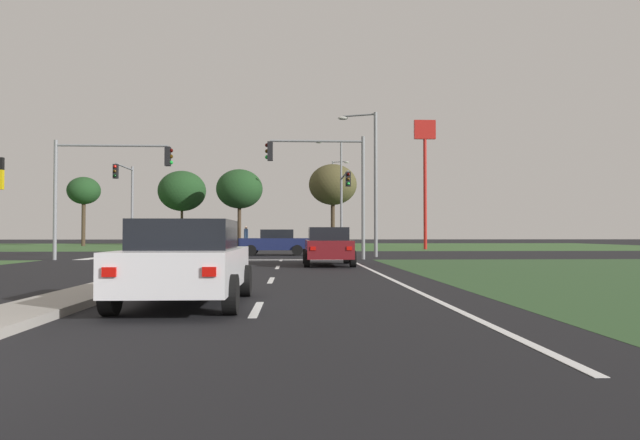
{
  "coord_description": "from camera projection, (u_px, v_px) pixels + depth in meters",
  "views": [
    {
      "loc": [
        4.13,
        -4.9,
        1.27
      ],
      "look_at": [
        5.67,
        28.85,
        2.11
      ],
      "focal_mm": 31.79,
      "sensor_mm": 36.0,
      "label": 1
    }
  ],
  "objects": [
    {
      "name": "treeline_third",
      "position": [
        239.0,
        189.0,
        59.92
      ],
      "size": [
        4.9,
        4.9,
        8.14
      ],
      "color": "#423323",
      "rests_on": "ground"
    },
    {
      "name": "grass_verge_far_left",
      "position": [
        5.0,
        246.0,
        57.94
      ],
      "size": [
        35.0,
        35.0,
        0.01
      ],
      "primitive_type": "cube",
      "color": "#385B2D",
      "rests_on": "ground"
    },
    {
      "name": "traffic_signal_far_right",
      "position": [
        344.0,
        196.0,
        39.59
      ],
      "size": [
        0.32,
        5.63,
        5.59
      ],
      "color": "gray",
      "rests_on": "ground"
    },
    {
      "name": "car_white_fourth",
      "position": [
        187.0,
        261.0,
        10.16
      ],
      "size": [
        2.09,
        4.2,
        1.52
      ],
      "color": "silver",
      "rests_on": "ground"
    },
    {
      "name": "treeline_fourth",
      "position": [
        333.0,
        185.0,
        61.27
      ],
      "size": [
        5.2,
        5.2,
        8.85
      ],
      "color": "#423323",
      "rests_on": "ground"
    },
    {
      "name": "fastfood_pole_sign",
      "position": [
        425.0,
        154.0,
        47.54
      ],
      "size": [
        1.8,
        0.4,
        10.86
      ],
      "color": "red",
      "rests_on": "ground"
    },
    {
      "name": "traffic_signal_near_left",
      "position": [
        99.0,
        176.0,
        27.89
      ],
      "size": [
        5.81,
        0.32,
        5.9
      ],
      "color": "gray",
      "rests_on": "ground"
    },
    {
      "name": "edge_line_right",
      "position": [
        385.0,
        276.0,
        16.97
      ],
      "size": [
        0.14,
        24.0,
        0.01
      ],
      "primitive_type": "cube",
      "color": "silver",
      "rests_on": "ground"
    },
    {
      "name": "crosswalk_bar_second",
      "position": [
        112.0,
        259.0,
        29.2
      ],
      "size": [
        0.7,
        2.8,
        0.01
      ],
      "primitive_type": "cube",
      "color": "silver",
      "rests_on": "ground"
    },
    {
      "name": "car_navy_third",
      "position": [
        275.0,
        242.0,
        34.05
      ],
      "size": [
        4.28,
        1.98,
        1.54
      ],
      "rotation": [
        0.0,
        0.0,
        1.57
      ],
      "color": "#161E47",
      "rests_on": "ground"
    },
    {
      "name": "treeline_near",
      "position": [
        84.0,
        191.0,
        60.6
      ],
      "size": [
        3.45,
        3.45,
        7.4
      ],
      "color": "#423323",
      "rests_on": "ground"
    },
    {
      "name": "crosswalk_bar_fourth",
      "position": [
        157.0,
        259.0,
        29.3
      ],
      "size": [
        0.7,
        2.8,
        0.01
      ],
      "primitive_type": "cube",
      "color": "silver",
      "rests_on": "ground"
    },
    {
      "name": "traffic_signal_far_left",
      "position": [
        126.0,
        192.0,
        39.57
      ],
      "size": [
        0.32,
        4.2,
        6.17
      ],
      "color": "gray",
      "rests_on": "ground"
    },
    {
      "name": "crosswalk_bar_near",
      "position": [
        90.0,
        259.0,
        29.15
      ],
      "size": [
        0.7,
        2.8,
        0.01
      ],
      "primitive_type": "cube",
      "color": "silver",
      "rests_on": "ground"
    },
    {
      "name": "lane_dash_fourth",
      "position": [
        281.0,
        260.0,
        27.5
      ],
      "size": [
        0.14,
        2.0,
        0.01
      ],
      "primitive_type": "cube",
      "color": "silver",
      "rests_on": "ground"
    },
    {
      "name": "lane_dash_third",
      "position": [
        278.0,
        267.0,
        21.5
      ],
      "size": [
        0.14,
        2.0,
        0.01
      ],
      "primitive_type": "cube",
      "color": "silver",
      "rests_on": "ground"
    },
    {
      "name": "street_lamp_fourth",
      "position": [
        334.0,
        199.0,
        66.62
      ],
      "size": [
        1.94,
        1.04,
        9.86
      ],
      "color": "gray",
      "rests_on": "ground"
    },
    {
      "name": "lane_dash_second",
      "position": [
        271.0,
        280.0,
        15.51
      ],
      "size": [
        0.14,
        2.0,
        0.01
      ],
      "primitive_type": "cube",
      "color": "silver",
      "rests_on": "ground"
    },
    {
      "name": "street_lamp_third",
      "position": [
        339.0,
        188.0,
        54.7
      ],
      "size": [
        2.55,
        0.33,
        10.37
      ],
      "color": "gray",
      "rests_on": "ground"
    },
    {
      "name": "crosswalk_bar_sixth",
      "position": [
        202.0,
        258.0,
        29.41
      ],
      "size": [
        0.7,
        2.8,
        0.01
      ],
      "primitive_type": "cube",
      "color": "silver",
      "rests_on": "ground"
    },
    {
      "name": "median_island_far",
      "position": [
        255.0,
        245.0,
        59.6
      ],
      "size": [
        1.2,
        36.0,
        0.14
      ],
      "primitive_type": "cube",
      "color": "gray",
      "rests_on": "ground"
    },
    {
      "name": "crosswalk_bar_fifth",
      "position": [
        180.0,
        258.0,
        29.36
      ],
      "size": [
        0.7,
        2.8,
        0.01
      ],
      "primitive_type": "cube",
      "color": "silver",
      "rests_on": "ground"
    },
    {
      "name": "crosswalk_bar_third",
      "position": [
        135.0,
        259.0,
        29.25
      ],
      "size": [
        0.7,
        2.8,
        0.01
      ],
      "primitive_type": "cube",
      "color": "silver",
      "rests_on": "ground"
    },
    {
      "name": "crosswalk_bar_seventh",
      "position": [
        224.0,
        258.0,
        29.46
      ],
      "size": [
        0.7,
        2.8,
        0.01
      ],
      "primitive_type": "cube",
      "color": "silver",
      "rests_on": "ground"
    },
    {
      "name": "traffic_signal_near_right",
      "position": [
        329.0,
        175.0,
        28.41
      ],
      "size": [
        5.03,
        0.32,
        6.2
      ],
      "color": "gray",
      "rests_on": "ground"
    },
    {
      "name": "lane_dash_near",
      "position": [
        257.0,
        309.0,
        9.52
      ],
      "size": [
        0.14,
        2.0,
        0.01
      ],
      "primitive_type": "cube",
      "color": "silver",
      "rests_on": "ground"
    },
    {
      "name": "treeline_second",
      "position": [
        182.0,
        191.0,
        64.36
      ],
      "size": [
        5.39,
        5.39,
        8.47
      ],
      "color": "#423323",
      "rests_on": "ground"
    },
    {
      "name": "ground_plane",
      "position": [
        227.0,
        255.0,
        34.63
      ],
      "size": [
        200.0,
        200.0,
        0.0
      ],
      "primitive_type": "plane",
      "color": "black"
    },
    {
      "name": "street_lamp_second",
      "position": [
        372.0,
        175.0,
        31.64
      ],
      "size": [
        2.15,
        0.95,
        8.09
      ],
      "color": "gray",
      "rests_on": "ground"
    },
    {
      "name": "car_maroon_near",
      "position": [
        328.0,
        246.0,
        23.01
      ],
      "size": [
        1.99,
        4.27,
        1.54
      ],
      "color": "maroon",
      "rests_on": "ground"
    },
    {
      "name": "grass_verge_far_right",
      "position": [
        495.0,
        246.0,
        60.26
      ],
      "size": [
        35.0,
        35.0,
        0.01
      ],
      "primitive_type": "cube",
      "color": "#385B2D",
      "rests_on": "ground"
    },
    {
      "name": "pedestrian_at_median",
      "position": [
        246.0,
        235.0,
        46.75
      ],
      "size": [
        0.34,
        0.34,
        1.78
      ],
      "rotation": [
        0.0,
        0.0,
        3.21
      ],
      "color": "#232833",
      "rests_on": "median_island_far"
    },
    {
      "name": "median_island_near",
      "position": [
        145.0,
        277.0,
        15.66
      ],
      "size": [
        1.2,
        22.0,
        0.14
      ],
      "primitive_type": "cube",
      "color": "gray",
      "rests_on": "ground"
    },
    {
      "name": "stop_bar_near",
      "position": [
        287.0,
        260.0,
        27.81
      ],
      "size": [
        6.4,
        0.5,
        0.01
      ],
      "primitive_type": "cube",
      "color": "silver",
      "rests_on": "ground"
    }
  ]
}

